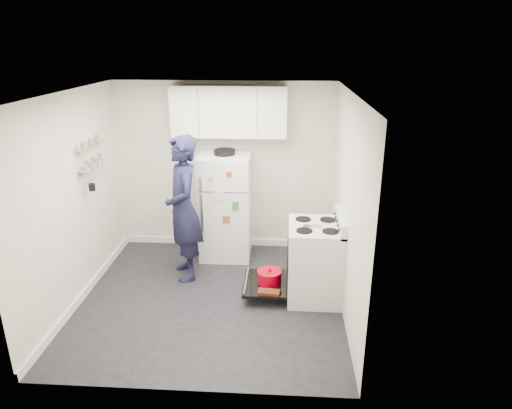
# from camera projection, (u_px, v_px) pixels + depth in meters

# --- Properties ---
(room) EXTENTS (3.21, 3.21, 2.51)m
(room) POSITION_uv_depth(u_px,v_px,m) (206.00, 206.00, 5.31)
(room) COLOR black
(room) RESTS_ON ground
(electric_range) EXTENTS (0.66, 0.76, 1.10)m
(electric_range) POSITION_uv_depth(u_px,v_px,m) (314.00, 262.00, 5.60)
(electric_range) COLOR silver
(electric_range) RESTS_ON ground
(open_oven_door) EXTENTS (0.55, 0.73, 0.23)m
(open_oven_door) POSITION_uv_depth(u_px,v_px,m) (267.00, 280.00, 5.73)
(open_oven_door) COLOR black
(open_oven_door) RESTS_ON ground
(refrigerator) EXTENTS (0.72, 0.74, 1.60)m
(refrigerator) POSITION_uv_depth(u_px,v_px,m) (226.00, 206.00, 6.60)
(refrigerator) COLOR white
(refrigerator) RESTS_ON ground
(upper_cabinets) EXTENTS (1.60, 0.33, 0.70)m
(upper_cabinets) POSITION_uv_depth(u_px,v_px,m) (229.00, 111.00, 6.31)
(upper_cabinets) COLOR silver
(upper_cabinets) RESTS_ON room
(wall_shelf_rack) EXTENTS (0.14, 0.60, 0.61)m
(wall_shelf_rack) POSITION_uv_depth(u_px,v_px,m) (92.00, 156.00, 5.67)
(wall_shelf_rack) COLOR #B2B2B7
(wall_shelf_rack) RESTS_ON room
(person) EXTENTS (0.69, 0.82, 1.93)m
(person) POSITION_uv_depth(u_px,v_px,m) (183.00, 209.00, 5.92)
(person) COLOR #161732
(person) RESTS_ON ground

